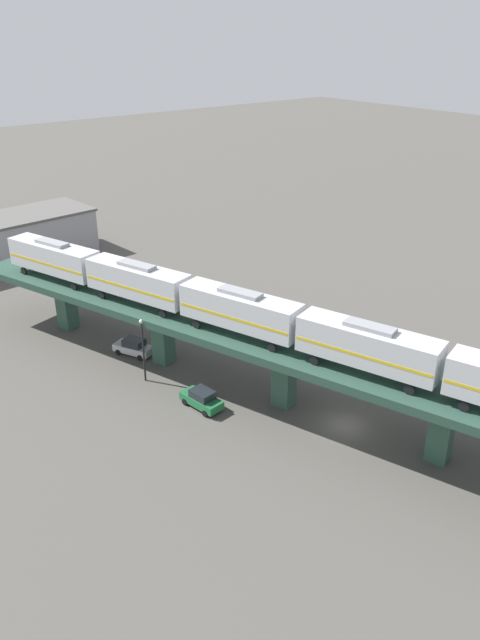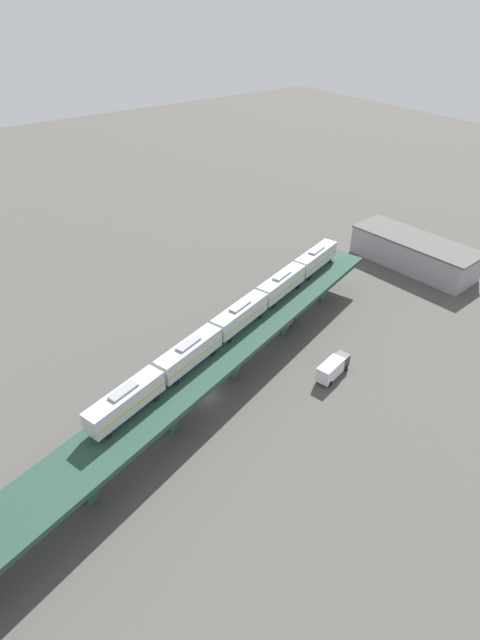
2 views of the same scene
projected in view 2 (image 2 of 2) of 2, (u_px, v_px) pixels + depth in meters
ground_plane at (207, 397)px, 79.47m from camera, size 400.00×400.00×0.00m
elevated_viaduct at (205, 368)px, 75.98m from camera, size 35.30×90.35×6.92m
subway_train at (240, 315)px, 81.82m from camera, size 21.17×60.42×4.45m
street_car_green at (231, 343)px, 89.72m from camera, size 2.38×4.59×1.89m
street_car_silver at (288, 319)px, 96.02m from camera, size 3.50×4.75×1.89m
delivery_truck at (333, 368)px, 82.66m from camera, size 3.90×7.53×3.20m
street_lamp at (260, 310)px, 92.75m from camera, size 0.44×0.44×6.94m
warehouse_building at (414, 252)px, 113.85m from camera, size 29.30×12.52×6.80m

